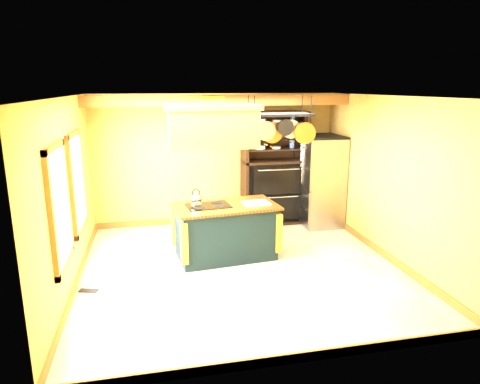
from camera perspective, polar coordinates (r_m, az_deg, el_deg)
name	(u,v)px	position (r m, az deg, el deg)	size (l,w,h in m)	color
floor	(241,268)	(6.98, 0.15, -10.11)	(5.00, 5.00, 0.00)	beige
ceiling	(241,96)	(6.37, 0.16, 12.64)	(5.00, 5.00, 0.00)	white
wall_back	(216,160)	(8.96, -3.23, 4.33)	(5.00, 0.02, 2.70)	gold
wall_front	(295,244)	(4.24, 7.34, -6.87)	(5.00, 0.02, 2.70)	gold
wall_left	(69,195)	(6.51, -21.89, -0.37)	(0.02, 5.00, 2.70)	gold
wall_right	(389,179)	(7.47, 19.25, 1.61)	(0.02, 5.00, 2.70)	gold
ceiling_beam	(222,100)	(8.05, -2.45, 12.12)	(5.00, 0.15, 0.20)	#9C5F30
window_near	(60,207)	(5.73, -22.88, -1.81)	(0.06, 1.06, 1.56)	#9C5F30
window_far	(77,182)	(7.07, -20.87, 1.22)	(0.06, 1.06, 1.56)	#9C5F30
kitchen_island	(225,231)	(7.25, -1.96, -5.19)	(1.81, 1.13, 1.11)	black
range_hood	(212,125)	(6.84, -3.73, 8.94)	(1.46, 0.83, 0.80)	gold
pot_rack	(280,122)	(7.09, 5.33, 9.23)	(1.14, 0.52, 0.78)	black
refrigerator	(320,183)	(9.04, 10.59, 1.24)	(0.79, 0.94, 1.83)	gray
hutch	(273,181)	(9.05, 4.47, 1.53)	(1.33, 0.60, 2.35)	black
floor_register	(89,291)	(6.63, -19.53, -12.29)	(0.28, 0.12, 0.01)	black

